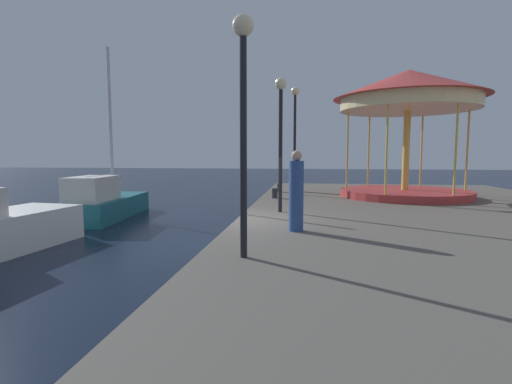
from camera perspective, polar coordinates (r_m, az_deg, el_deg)
ground_plane at (r=10.82m, az=-2.79°, el=-8.13°), size 120.00×120.00×0.00m
quay_dock at (r=11.36m, az=29.40°, el=-6.13°), size 12.25×26.64×0.80m
sailboat_teal at (r=16.44m, az=-22.08°, el=-1.44°), size 2.33×5.25×7.02m
carousel at (r=17.24m, az=21.95°, el=12.33°), size 6.11×6.11×5.26m
lamp_post_near_edge at (r=6.51m, az=-1.94°, el=14.72°), size 0.36×0.36×4.07m
lamp_post_mid_promenade at (r=11.74m, az=3.74°, el=10.73°), size 0.36×0.36×4.09m
lamp_post_far_end at (r=17.06m, az=5.88°, el=10.38°), size 0.36×0.36×4.74m
bollard_center at (r=18.09m, az=3.59°, el=0.63°), size 0.24×0.24×0.40m
bollard_north at (r=15.56m, az=2.84°, el=-0.18°), size 0.24×0.24×0.40m
person_by_the_water at (r=8.81m, az=6.09°, el=-0.21°), size 0.34×0.34×1.87m
person_far_corner at (r=18.43m, az=6.13°, el=2.65°), size 0.34×0.34×1.76m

